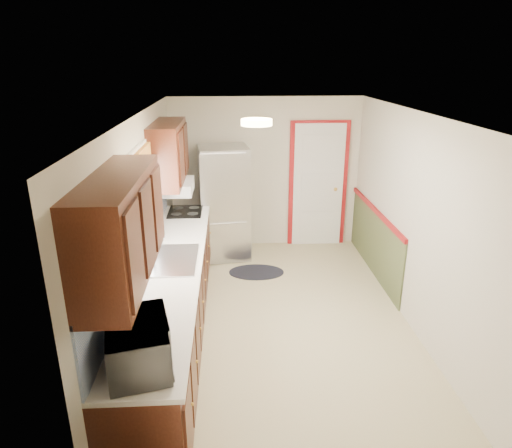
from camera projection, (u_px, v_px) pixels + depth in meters
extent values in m
cube|color=tan|center=(281.00, 324.00, 5.35)|extent=(3.20, 5.20, 0.12)
cube|color=white|center=(285.00, 115.00, 4.53)|extent=(3.20, 5.20, 0.12)
cube|color=beige|center=(265.00, 174.00, 7.29)|extent=(3.20, 0.10, 2.40)
cube|color=beige|center=(333.00, 381.00, 2.60)|extent=(3.20, 0.10, 2.40)
cube|color=beige|center=(143.00, 231.00, 4.86)|extent=(0.10, 5.20, 2.40)
cube|color=beige|center=(418.00, 225.00, 5.02)|extent=(0.10, 5.20, 2.40)
cube|color=#3B170D|center=(173.00, 306.00, 4.85)|extent=(0.60, 4.00, 0.90)
cube|color=white|center=(171.00, 266.00, 4.69)|extent=(0.63, 4.00, 0.04)
cube|color=#5E92E6|center=(139.00, 240.00, 4.58)|extent=(0.02, 4.00, 0.55)
cube|color=#3B170D|center=(121.00, 228.00, 3.16)|extent=(0.35, 1.40, 0.75)
cube|color=#3B170D|center=(169.00, 153.00, 5.69)|extent=(0.35, 1.20, 0.75)
cube|color=white|center=(138.00, 199.00, 4.53)|extent=(0.02, 1.00, 0.90)
cube|color=#D75028|center=(139.00, 164.00, 4.42)|extent=(0.05, 1.12, 0.24)
cube|color=#B7B7BC|center=(172.00, 260.00, 4.78)|extent=(0.52, 0.82, 0.02)
cube|color=white|center=(175.00, 187.00, 5.89)|extent=(0.45, 0.60, 0.15)
cube|color=maroon|center=(318.00, 186.00, 7.38)|extent=(0.94, 0.05, 2.08)
cube|color=white|center=(318.00, 186.00, 7.35)|extent=(0.80, 0.04, 2.00)
cube|color=#47522E|center=(374.00, 242.00, 6.55)|extent=(0.02, 2.30, 0.90)
cube|color=maroon|center=(376.00, 211.00, 6.38)|extent=(0.04, 2.30, 0.06)
cylinder|color=#FFD88C|center=(257.00, 122.00, 4.34)|extent=(0.30, 0.30, 0.06)
imported|color=white|center=(138.00, 340.00, 3.07)|extent=(0.47, 0.67, 0.41)
cube|color=#B7B7BC|center=(224.00, 203.00, 6.95)|extent=(0.80, 0.76, 1.73)
cylinder|color=black|center=(208.00, 217.00, 6.61)|extent=(0.02, 0.02, 1.21)
ellipsoid|color=black|center=(256.00, 272.00, 6.64)|extent=(0.82, 0.56, 0.01)
cube|color=black|center=(185.00, 212.00, 6.28)|extent=(0.46, 0.55, 0.02)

